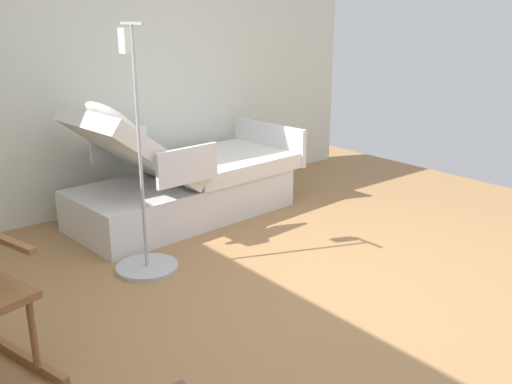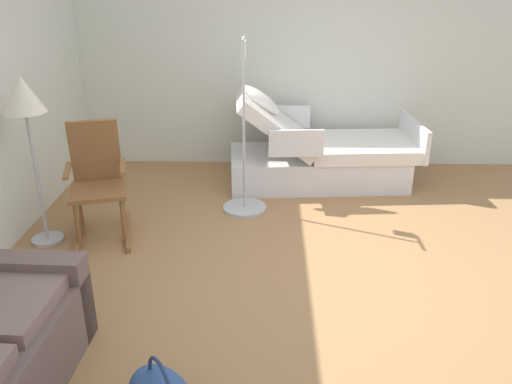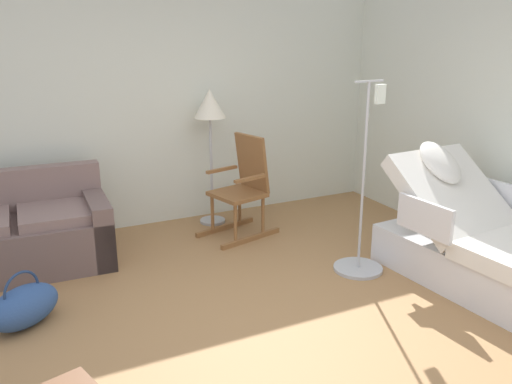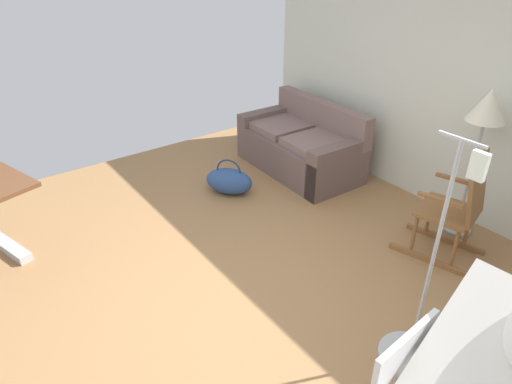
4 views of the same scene
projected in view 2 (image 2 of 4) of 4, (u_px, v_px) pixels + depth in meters
ground_plane at (314, 271)px, 4.29m from camera, size 6.56×6.56×0.00m
side_wall at (302, 52)px, 6.18m from camera, size 0.10×5.45×2.70m
hospital_bed at (318, 156)px, 5.94m from camera, size 1.12×2.12×1.16m
rocking_chair at (98, 182)px, 4.71m from camera, size 0.86×0.65×1.05m
floor_lamp at (25, 106)px, 4.28m from camera, size 0.34×0.34×1.48m
iv_pole at (245, 186)px, 5.29m from camera, size 0.44×0.44×1.69m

